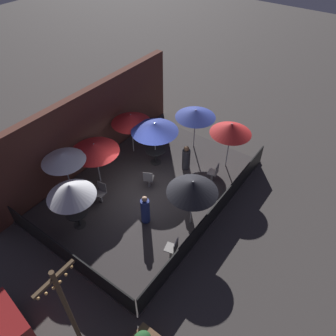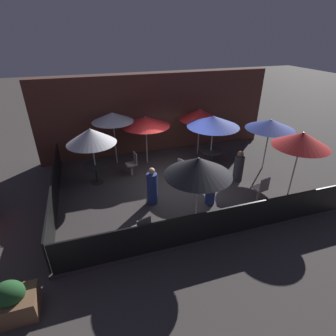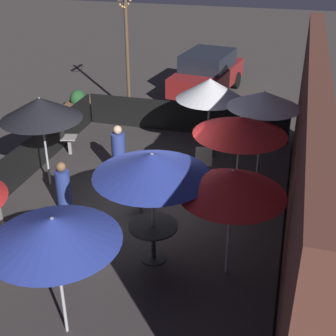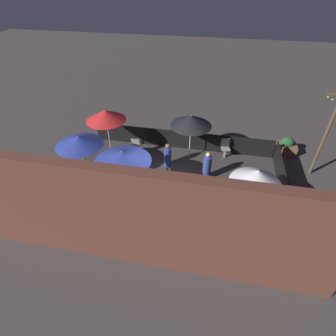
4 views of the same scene
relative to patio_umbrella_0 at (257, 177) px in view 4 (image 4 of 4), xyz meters
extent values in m
plane|color=#423D3A|center=(3.12, -0.95, -2.01)|extent=(60.00, 60.00, 0.00)
cube|color=#383333|center=(3.12, -0.95, -1.95)|extent=(9.13, 6.33, 0.12)
cube|color=brown|center=(3.12, 2.45, -0.19)|extent=(10.73, 0.36, 3.65)
cube|color=black|center=(3.12, -4.07, -1.41)|extent=(8.93, 0.05, 0.95)
cube|color=black|center=(-1.40, -0.95, -1.41)|extent=(0.05, 6.13, 0.95)
cylinder|color=#B2B2B7|center=(0.00, 0.00, -0.81)|extent=(0.05, 0.05, 2.16)
cone|color=silver|center=(0.00, 0.00, 0.00)|extent=(1.76, 1.76, 0.54)
cylinder|color=#B2B2B7|center=(4.68, -0.11, -0.78)|extent=(0.05, 0.05, 2.21)
cone|color=#283893|center=(4.68, -0.11, 0.11)|extent=(2.09, 2.09, 0.42)
cylinder|color=#B2B2B7|center=(2.61, -3.39, -0.78)|extent=(0.05, 0.05, 2.22)
cone|color=black|center=(2.61, -3.39, 0.07)|extent=(1.87, 1.87, 0.51)
cylinder|color=#B2B2B7|center=(6.76, -0.89, -0.84)|extent=(0.05, 0.05, 2.11)
cone|color=#283893|center=(6.76, -0.89, 0.03)|extent=(1.90, 1.90, 0.38)
cylinder|color=#B2B2B7|center=(4.71, 1.28, -0.83)|extent=(0.05, 0.05, 2.11)
cone|color=red|center=(4.71, 1.28, 0.00)|extent=(1.84, 1.84, 0.45)
cylinder|color=#B2B2B7|center=(0.95, 1.45, -0.77)|extent=(0.05, 0.05, 2.25)
cone|color=silver|center=(0.95, 1.45, 0.17)|extent=(1.71, 1.71, 0.38)
cylinder|color=#B2B2B7|center=(2.23, 1.09, -0.85)|extent=(0.05, 0.05, 2.07)
cone|color=red|center=(2.23, 1.09, -0.01)|extent=(2.02, 2.02, 0.39)
cylinder|color=#B2B2B7|center=(6.42, -2.88, -0.73)|extent=(0.05, 0.05, 2.33)
cone|color=red|center=(6.42, -2.88, 0.19)|extent=(1.80, 1.80, 0.49)
cylinder|color=black|center=(0.00, 0.00, -1.88)|extent=(0.47, 0.47, 0.02)
cylinder|color=black|center=(0.00, 0.00, -1.53)|extent=(0.08, 0.08, 0.72)
cylinder|color=black|center=(0.00, 0.00, -1.16)|extent=(0.85, 0.85, 0.04)
cylinder|color=black|center=(4.68, -0.11, -1.88)|extent=(0.50, 0.50, 0.02)
cylinder|color=black|center=(4.68, -0.11, -1.53)|extent=(0.08, 0.08, 0.72)
cylinder|color=black|center=(4.68, -0.11, -1.15)|extent=(0.92, 0.92, 0.04)
cube|color=gray|center=(5.16, -2.87, -1.66)|extent=(0.09, 0.09, 0.46)
cube|color=gray|center=(5.16, -2.87, -1.41)|extent=(0.46, 0.46, 0.04)
cube|color=gray|center=(5.19, -3.05, -1.17)|extent=(0.40, 0.10, 0.44)
cube|color=gray|center=(1.37, 0.17, -1.66)|extent=(0.09, 0.09, 0.47)
cube|color=gray|center=(1.37, 0.17, -1.40)|extent=(0.45, 0.45, 0.04)
cube|color=gray|center=(1.54, 0.20, -1.16)|extent=(0.08, 0.40, 0.44)
cube|color=gray|center=(0.93, -3.66, -1.65)|extent=(0.10, 0.10, 0.47)
cube|color=gray|center=(0.93, -3.66, -1.40)|extent=(0.49, 0.49, 0.04)
cube|color=gray|center=(0.97, -3.84, -1.16)|extent=(0.40, 0.13, 0.44)
cube|color=gray|center=(3.25, -0.85, -1.66)|extent=(0.11, 0.11, 0.46)
cube|color=gray|center=(3.25, -0.85, -1.41)|extent=(0.54, 0.54, 0.04)
cube|color=gray|center=(3.09, -0.93, -1.17)|extent=(0.21, 0.37, 0.44)
cylinder|color=navy|center=(3.51, -2.53, -1.43)|extent=(0.32, 0.32, 0.92)
sphere|color=brown|center=(3.51, -2.53, -0.86)|extent=(0.21, 0.21, 0.21)
cylinder|color=#333338|center=(5.20, -1.46, -1.40)|extent=(0.50, 0.50, 0.98)
sphere|color=brown|center=(5.20, -1.46, -0.79)|extent=(0.24, 0.24, 0.24)
cylinder|color=navy|center=(1.68, -1.93, -1.33)|extent=(0.38, 0.38, 1.11)
sphere|color=tan|center=(1.68, -1.93, -0.67)|extent=(0.21, 0.21, 0.21)
cube|color=brown|center=(-2.04, -4.79, -1.75)|extent=(0.97, 0.68, 0.53)
ellipsoid|color=#235128|center=(-2.04, -4.79, -1.37)|extent=(0.63, 0.50, 0.57)
cylinder|color=brown|center=(-2.94, -3.32, -0.01)|extent=(0.12, 0.12, 3.99)
sphere|color=#F4B260|center=(-2.67, -3.32, 1.51)|extent=(0.07, 0.07, 0.07)
sphere|color=#F4B260|center=(-2.49, -3.32, 1.59)|extent=(0.07, 0.07, 0.07)
camera|label=1|loc=(-4.47, -7.45, 8.18)|focal=35.00mm
camera|label=2|loc=(-0.03, -9.03, 3.31)|focal=28.00mm
camera|label=3|loc=(11.45, 2.05, 3.76)|focal=50.00mm
camera|label=4|loc=(1.58, 7.07, 5.51)|focal=28.00mm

